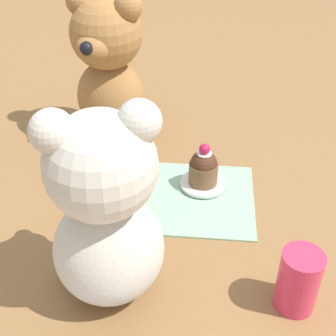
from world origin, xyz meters
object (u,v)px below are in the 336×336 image
(teddy_bear_cream, at_px, (105,213))
(teddy_bear_tan, at_px, (108,68))
(cupcake_near_cream_bear, at_px, (102,195))
(juice_glass, at_px, (298,281))
(saucer_plate, at_px, (203,183))
(cupcake_near_tan_bear, at_px, (204,168))

(teddy_bear_cream, xyz_separation_m, teddy_bear_tan, (0.07, -0.37, 0.00))
(teddy_bear_tan, distance_m, cupcake_near_cream_bear, 0.24)
(juice_glass, bearing_deg, saucer_plate, -61.52)
(saucer_plate, distance_m, juice_glass, 0.25)
(juice_glass, bearing_deg, cupcake_near_cream_bear, -29.18)
(cupcake_near_tan_bear, bearing_deg, teddy_bear_cream, 64.14)
(cupcake_near_tan_bear, xyz_separation_m, juice_glass, (-0.12, 0.21, 0.00))
(cupcake_near_tan_bear, bearing_deg, saucer_plate, 90.00)
(saucer_plate, bearing_deg, teddy_bear_tan, -41.30)
(teddy_bear_tan, relative_size, saucer_plate, 3.64)
(saucer_plate, height_order, juice_glass, juice_glass)
(teddy_bear_cream, distance_m, cupcake_near_tan_bear, 0.25)
(teddy_bear_cream, xyz_separation_m, cupcake_near_tan_bear, (-0.10, -0.21, -0.09))
(juice_glass, bearing_deg, teddy_bear_cream, -0.35)
(teddy_bear_tan, distance_m, cupcake_near_tan_bear, 0.25)
(juice_glass, bearing_deg, cupcake_near_tan_bear, -61.52)
(teddy_bear_cream, distance_m, teddy_bear_tan, 0.37)
(teddy_bear_tan, height_order, juice_glass, teddy_bear_tan)
(cupcake_near_cream_bear, bearing_deg, saucer_plate, -154.97)
(teddy_bear_tan, xyz_separation_m, juice_glass, (-0.29, 0.37, -0.09))
(teddy_bear_tan, bearing_deg, juice_glass, -37.65)
(cupcake_near_cream_bear, relative_size, juice_glass, 0.81)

